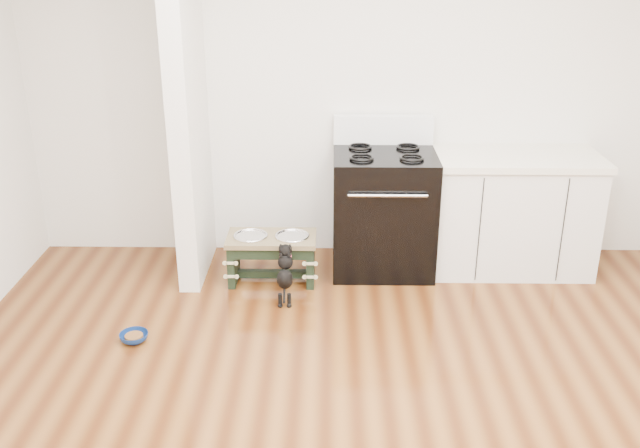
{
  "coord_description": "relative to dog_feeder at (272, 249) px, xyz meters",
  "views": [
    {
      "loc": [
        -0.15,
        -2.9,
        2.44
      ],
      "look_at": [
        -0.22,
        1.59,
        0.59
      ],
      "focal_mm": 40.0,
      "sensor_mm": 36.0,
      "label": 1
    }
  ],
  "objects": [
    {
      "name": "floor_bowl",
      "position": [
        -0.82,
        -0.87,
        -0.23
      ],
      "size": [
        0.21,
        0.21,
        0.06
      ],
      "rotation": [
        0.0,
        0.0,
        -0.17
      ],
      "color": "navy",
      "rests_on": "ground"
    },
    {
      "name": "dog_feeder",
      "position": [
        0.0,
        0.0,
        0.0
      ],
      "size": [
        0.66,
        0.35,
        0.37
      ],
      "color": "black",
      "rests_on": "ground"
    },
    {
      "name": "room_shell",
      "position": [
        0.59,
        -1.9,
        1.36
      ],
      "size": [
        5.0,
        5.0,
        5.0
      ],
      "color": "silver",
      "rests_on": "ground"
    },
    {
      "name": "oven_range",
      "position": [
        0.84,
        0.26,
        0.22
      ],
      "size": [
        0.76,
        0.69,
        1.14
      ],
      "color": "black",
      "rests_on": "ground"
    },
    {
      "name": "cabinet_run",
      "position": [
        1.82,
        0.28,
        0.2
      ],
      "size": [
        1.24,
        0.64,
        0.91
      ],
      "color": "silver",
      "rests_on": "ground"
    },
    {
      "name": "partition_wall",
      "position": [
        -0.59,
        0.2,
        1.09
      ],
      "size": [
        0.15,
        0.8,
        2.7
      ],
      "primitive_type": "cube",
      "color": "silver",
      "rests_on": "ground"
    },
    {
      "name": "puppy",
      "position": [
        0.12,
        -0.3,
        -0.04
      ],
      "size": [
        0.12,
        0.34,
        0.4
      ],
      "color": "black",
      "rests_on": "ground"
    }
  ]
}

